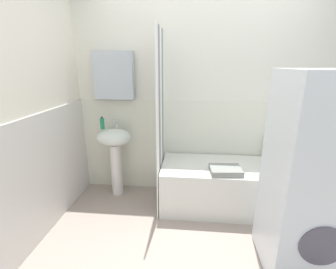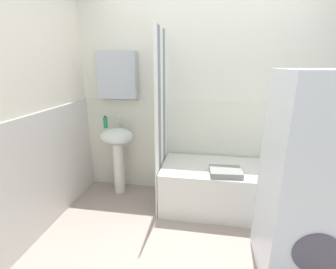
{
  "view_description": "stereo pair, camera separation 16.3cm",
  "coord_description": "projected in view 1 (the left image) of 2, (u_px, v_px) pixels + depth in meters",
  "views": [
    {
      "loc": [
        -0.14,
        -1.66,
        1.64
      ],
      "look_at": [
        -0.37,
        0.77,
        0.91
      ],
      "focal_mm": 25.17,
      "sensor_mm": 36.0,
      "label": 1
    },
    {
      "loc": [
        0.03,
        -1.64,
        1.64
      ],
      "look_at": [
        -0.37,
        0.77,
        0.91
      ],
      "focal_mm": 25.17,
      "sensor_mm": 36.0,
      "label": 2
    }
  ],
  "objects": [
    {
      "name": "conditioner_bottle",
      "position": [
        274.0,
        150.0,
        2.89
      ],
      "size": [
        0.05,
        0.05,
        0.23
      ],
      "color": "#2E4A99",
      "rests_on": "bathtub"
    },
    {
      "name": "bathtub",
      "position": [
        228.0,
        186.0,
        2.77
      ],
      "size": [
        1.54,
        0.69,
        0.52
      ],
      "primitive_type": "cube",
      "color": "silver",
      "rests_on": "ground_plane"
    },
    {
      "name": "lotion_bottle",
      "position": [
        266.0,
        149.0,
        2.9
      ],
      "size": [
        0.06,
        0.06,
        0.23
      ],
      "color": "white",
      "rests_on": "bathtub"
    },
    {
      "name": "sink",
      "position": [
        115.0,
        147.0,
        2.93
      ],
      "size": [
        0.44,
        0.34,
        0.88
      ],
      "color": "silver",
      "rests_on": "ground_plane"
    },
    {
      "name": "body_wash_bottle",
      "position": [
        283.0,
        150.0,
        2.86
      ],
      "size": [
        0.07,
        0.07,
        0.23
      ],
      "color": "gold",
      "rests_on": "bathtub"
    },
    {
      "name": "soap_dispenser",
      "position": [
        102.0,
        123.0,
        2.86
      ],
      "size": [
        0.05,
        0.05,
        0.16
      ],
      "color": "#1D8254",
      "rests_on": "sink"
    },
    {
      "name": "wall_back_tiled",
      "position": [
        196.0,
        106.0,
        2.92
      ],
      "size": [
        3.6,
        0.18,
        2.4
      ],
      "color": "white",
      "rests_on": "ground_plane"
    },
    {
      "name": "ground_plane",
      "position": [
        202.0,
        263.0,
        2.05
      ],
      "size": [
        4.8,
        5.6,
        0.04
      ],
      "primitive_type": "cube",
      "color": "#A69489"
    },
    {
      "name": "faucet",
      "position": [
        115.0,
        123.0,
        2.93
      ],
      "size": [
        0.03,
        0.12,
        0.12
      ],
      "color": "silver",
      "rests_on": "sink"
    },
    {
      "name": "towel_folded",
      "position": [
        226.0,
        170.0,
        2.51
      ],
      "size": [
        0.35,
        0.27,
        0.06
      ],
      "primitive_type": "cube",
      "rotation": [
        0.0,
        0.0,
        0.08
      ],
      "color": "gray",
      "rests_on": "bathtub"
    },
    {
      "name": "shower_curtain",
      "position": [
        161.0,
        124.0,
        2.63
      ],
      "size": [
        0.01,
        0.69,
        2.0
      ],
      "color": "white",
      "rests_on": "ground_plane"
    },
    {
      "name": "wall_left_tiled",
      "position": [
        35.0,
        123.0,
        2.19
      ],
      "size": [
        0.07,
        1.81,
        2.4
      ],
      "color": "white",
      "rests_on": "ground_plane"
    },
    {
      "name": "washer_dryer_stack",
      "position": [
        310.0,
        178.0,
        1.8
      ],
      "size": [
        0.57,
        0.61,
        1.61
      ],
      "color": "white",
      "rests_on": "ground_plane"
    }
  ]
}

